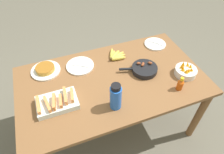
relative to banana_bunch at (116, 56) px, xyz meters
name	(u,v)px	position (x,y,z in m)	size (l,w,h in m)	color
ground_plane	(112,124)	(-0.14, -0.27, -0.78)	(14.00, 14.00, 0.00)	#666051
dining_table	(112,86)	(-0.14, -0.27, -0.12)	(1.66, 0.95, 0.77)	brown
banana_bunch	(116,56)	(0.00, 0.00, 0.00)	(0.19, 0.21, 0.04)	gold
melon_tray	(57,102)	(-0.64, -0.38, 0.02)	(0.32, 0.21, 0.10)	silver
skillet	(144,69)	(0.17, -0.28, 0.01)	(0.35, 0.23, 0.08)	black
frittata_plate_center	(45,69)	(-0.68, 0.05, 0.00)	(0.27, 0.27, 0.05)	silver
empty_plate_near_front	(155,44)	(0.47, 0.05, -0.01)	(0.23, 0.23, 0.02)	silver
empty_plate_far_left	(80,66)	(-0.36, 0.00, -0.01)	(0.26, 0.26, 0.02)	silver
fruit_bowl_mango	(186,71)	(0.51, -0.45, 0.02)	(0.19, 0.19, 0.12)	silver
water_bottle	(116,97)	(-0.22, -0.55, 0.10)	(0.09, 0.09, 0.24)	blue
hot_sauce_bottle	(180,84)	(0.36, -0.58, 0.04)	(0.05, 0.05, 0.13)	#C64C0F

